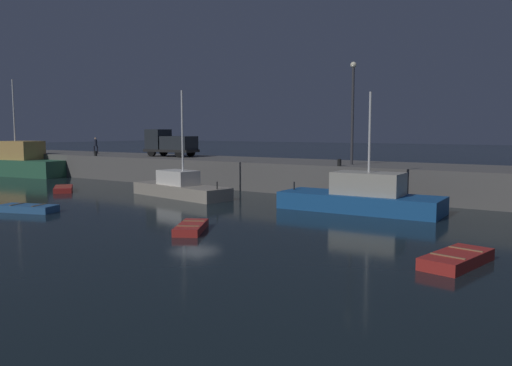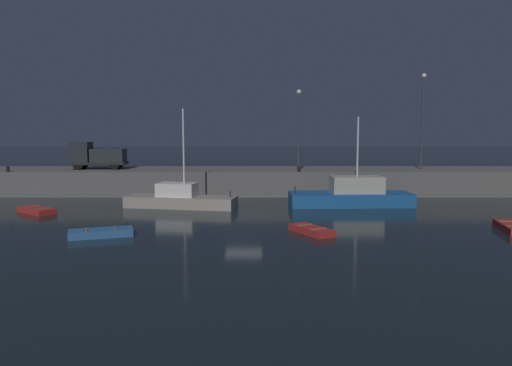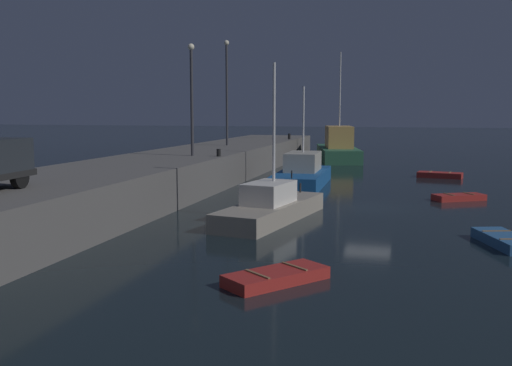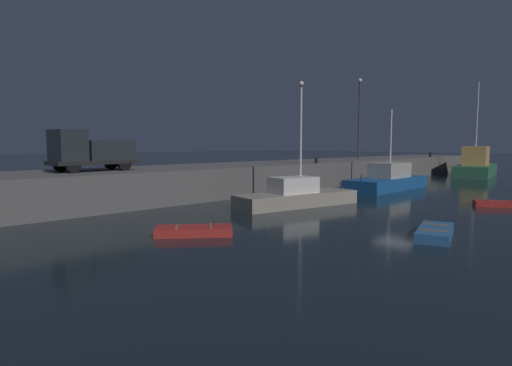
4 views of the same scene
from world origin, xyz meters
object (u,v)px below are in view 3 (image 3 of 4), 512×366
Objects in this scene: fishing_boat_blue at (302,174)px; lamp_post_east at (227,85)px; fishing_trawler_red at (338,148)px; bollard_central at (289,136)px; dinghy_orange_near at (505,240)px; dinghy_red_small at (459,197)px; rowboat_blue_far at (440,175)px; bollard_east at (219,153)px; fishing_boat_orange at (271,207)px; rowboat_white_mid at (276,277)px; lamp_post_west at (192,90)px.

lamp_post_east reaches higher than fishing_boat_blue.
fishing_trawler_red is 5.43m from bollard_central.
dinghy_red_small is at bearing 4.08° from dinghy_orange_near.
fishing_boat_blue reaches higher than dinghy_red_small.
dinghy_orange_near is at bearing -176.70° from rowboat_blue_far.
bollard_central is 1.23× the size of bollard_east.
fishing_boat_blue is 2.99× the size of dinghy_red_small.
dinghy_red_small is (-4.39, -10.22, -0.65)m from fishing_boat_blue.
bollard_central is at bearing 23.89° from dinghy_orange_near.
fishing_boat_orange reaches higher than rowboat_white_mid.
bollard_central is at bearing 49.16° from rowboat_blue_far.
lamp_post_east is at bearing 22.79° from fishing_boat_orange.
lamp_post_east reaches higher than fishing_boat_orange.
lamp_post_west reaches higher than fishing_boat_orange.
fishing_boat_orange is at bearing -169.86° from bollard_central.
dinghy_red_small is (9.05, -9.30, -0.49)m from fishing_boat_orange.
rowboat_blue_far is at bearing 2.53° from dinghy_red_small.
lamp_post_east reaches higher than lamp_post_west.
fishing_trawler_red is 3.63× the size of dinghy_orange_near.
fishing_boat_blue is at bearing 127.80° from rowboat_blue_far.
dinghy_red_small is 11.92m from rowboat_blue_far.
lamp_post_east is (0.76, 17.90, 7.25)m from rowboat_blue_far.
rowboat_blue_far is at bearing -22.72° from fishing_boat_orange.
bollard_east is at bearing 52.14° from dinghy_orange_near.
fishing_boat_orange reaches higher than dinghy_orange_near.
bollard_central is (36.53, 16.18, 2.35)m from dinghy_orange_near.
dinghy_red_small is (-26.28, -10.31, -1.08)m from fishing_trawler_red.
rowboat_blue_far is at bearing -130.84° from bollard_central.
fishing_trawler_red is at bearing 1.63° from fishing_boat_orange.
rowboat_white_mid is at bearing 160.38° from dinghy_red_small.
fishing_boat_blue is at bearing -135.29° from lamp_post_east.
lamp_post_west is at bearing 165.13° from fishing_trawler_red.
lamp_post_west is at bearing 175.83° from bollard_central.
rowboat_white_mid is 23.18m from lamp_post_west.
dinghy_orange_near is 23.76m from rowboat_blue_far.
fishing_boat_orange is at bearing -157.21° from lamp_post_east.
bollard_east is at bearing 169.22° from fishing_trawler_red.
fishing_boat_orange is (-35.33, -1.01, -0.59)m from fishing_trawler_red.
fishing_boat_orange is 1.18× the size of lamp_post_west.
lamp_post_west is (-11.15, 16.56, 6.41)m from rowboat_blue_far.
lamp_post_west is (12.57, 17.93, 6.42)m from dinghy_orange_near.
fishing_boat_orange is at bearing -178.37° from fishing_trawler_red.
rowboat_blue_far is at bearing -56.04° from lamp_post_west.
rowboat_blue_far reaches higher than dinghy_red_small.
fishing_trawler_red is 1.46× the size of lamp_post_east.
fishing_boat_blue is at bearing 3.93° from fishing_boat_orange.
rowboat_blue_far is 19.72m from bollard_central.
bollard_central is (12.04, -3.09, -4.91)m from lamp_post_east.
bollard_east is at bearing -179.64° from bollard_central.
lamp_post_east reaches higher than rowboat_white_mid.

